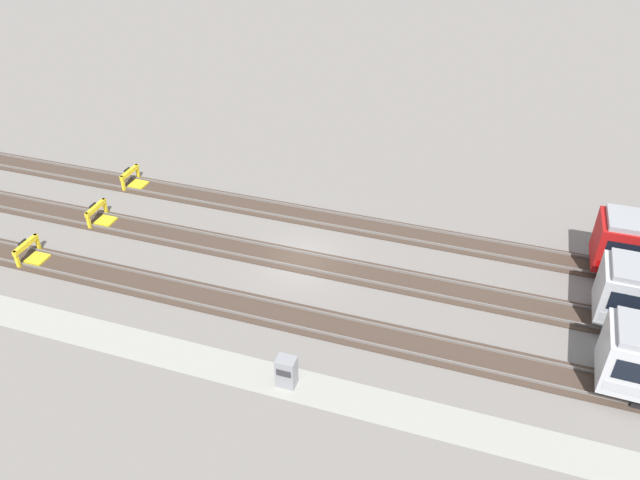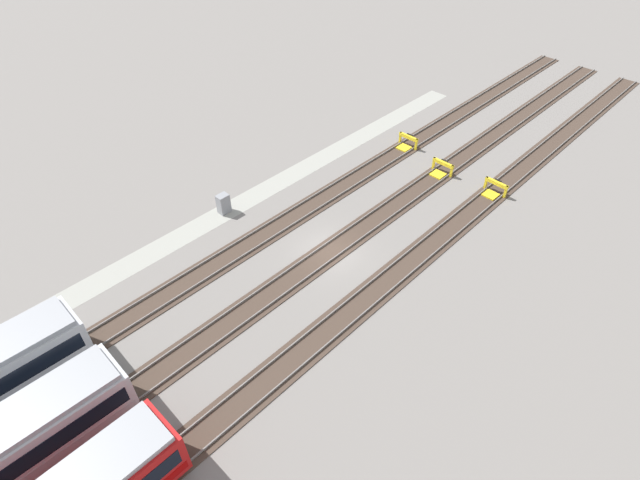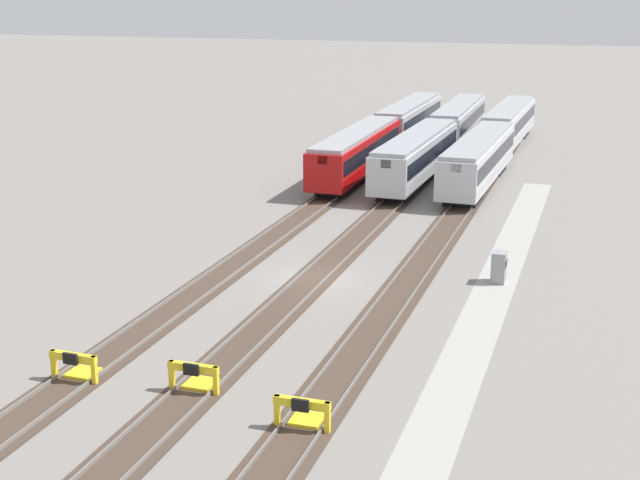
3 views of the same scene
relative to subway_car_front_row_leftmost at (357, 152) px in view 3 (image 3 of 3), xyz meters
The scene contains 15 objects.
ground_plane 25.44m from the subway_car_front_row_leftmost, 169.20° to the right, with size 400.00×400.00×0.00m, color gray.
service_walkway 28.55m from the subway_car_front_row_leftmost, 151.03° to the right, with size 54.00×2.00×0.01m, color #9E9E93.
rail_track_nearest 26.74m from the subway_car_front_row_leftmost, 159.11° to the right, with size 90.00×2.24×0.21m.
rail_track_near_inner 25.44m from the subway_car_front_row_leftmost, 169.20° to the right, with size 90.00×2.24×0.21m.
rail_track_middle 24.99m from the subway_car_front_row_leftmost, behind, with size 90.00×2.24×0.21m.
subway_car_front_row_leftmost is the anchor object (origin of this frame).
subway_car_front_row_left_inner 9.47m from the subway_car_front_row_leftmost, 90.00° to the right, with size 18.06×3.26×3.70m.
subway_car_front_row_centre 21.33m from the subway_car_front_row_leftmost, 26.56° to the right, with size 18.05×3.20×3.70m.
subway_car_front_row_right_inner 4.74m from the subway_car_front_row_leftmost, 90.00° to the right, with size 18.05×3.18×3.70m.
subway_car_front_row_rightmost 18.89m from the subway_car_front_row_leftmost, ahead, with size 18.00×2.85×3.70m.
subway_car_back_row_leftmost 19.72m from the subway_car_front_row_leftmost, 13.90° to the right, with size 18.04×3.11×3.70m.
bumper_stop_nearest_track 41.25m from the subway_car_front_row_leftmost, 166.67° to the right, with size 1.35×2.00×1.22m.
bumper_stop_near_inner_track 38.95m from the subway_car_front_row_leftmost, behind, with size 1.34×2.00×1.22m.
bumper_stop_middle_track 39.18m from the subway_car_front_row_leftmost, behind, with size 1.36×2.01×1.22m.
electrical_cabinet 26.40m from the subway_car_front_row_leftmost, 148.32° to the right, with size 0.90×0.73×1.60m.
Camera 3 is at (-41.20, -13.80, 14.50)m, focal length 50.00 mm.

